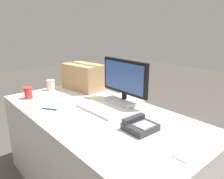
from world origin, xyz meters
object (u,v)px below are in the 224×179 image
at_px(monitor, 124,85).
at_px(paper_cup_right, 28,93).
at_px(desk_phone, 140,126).
at_px(sticky_note_pad, 185,157).
at_px(spoon, 82,99).
at_px(cardboard_box, 83,77).
at_px(keyboard, 99,109).
at_px(paper_cup_left, 51,85).
at_px(pen_marker, 49,109).

bearing_deg(monitor, paper_cup_right, -138.57).
distance_m(desk_phone, sticky_note_pad, 0.37).
distance_m(spoon, cardboard_box, 0.36).
bearing_deg(keyboard, paper_cup_right, -156.54).
xyz_separation_m(paper_cup_left, sticky_note_pad, (1.59, -0.02, -0.05)).
height_order(paper_cup_right, sticky_note_pad, paper_cup_right).
xyz_separation_m(desk_phone, cardboard_box, (-1.04, 0.26, 0.11)).
bearing_deg(spoon, monitor, -1.02).
bearing_deg(spoon, paper_cup_right, -166.83).
height_order(paper_cup_right, cardboard_box, cardboard_box).
bearing_deg(cardboard_box, desk_phone, -13.90).
bearing_deg(pen_marker, sticky_note_pad, 160.22).
relative_size(paper_cup_left, sticky_note_pad, 1.13).
height_order(keyboard, spoon, keyboard).
xyz_separation_m(keyboard, paper_cup_right, (-0.67, -0.31, 0.04)).
relative_size(desk_phone, paper_cup_right, 1.83).
height_order(paper_cup_right, pen_marker, paper_cup_right).
relative_size(monitor, keyboard, 1.22).
xyz_separation_m(desk_phone, sticky_note_pad, (0.37, -0.05, -0.02)).
bearing_deg(cardboard_box, sticky_note_pad, -12.43).
bearing_deg(keyboard, paper_cup_left, -179.25).
relative_size(cardboard_box, pen_marker, 3.88).
xyz_separation_m(monitor, paper_cup_right, (-0.67, -0.59, -0.11)).
bearing_deg(keyboard, monitor, 88.44).
relative_size(paper_cup_right, spoon, 0.88).
bearing_deg(cardboard_box, pen_marker, -59.55).
distance_m(paper_cup_left, pen_marker, 0.57).
bearing_deg(spoon, sticky_note_pad, -40.14).
bearing_deg(pen_marker, keyboard, -166.05).
relative_size(paper_cup_left, paper_cup_right, 1.03).
relative_size(keyboard, pen_marker, 3.57).
bearing_deg(pen_marker, paper_cup_right, -29.59).
height_order(keyboard, paper_cup_left, paper_cup_left).
bearing_deg(paper_cup_left, desk_phone, 1.51).
bearing_deg(sticky_note_pad, pen_marker, -167.44).
xyz_separation_m(monitor, pen_marker, (-0.28, -0.57, -0.16)).
distance_m(paper_cup_left, cardboard_box, 0.35).
xyz_separation_m(monitor, cardboard_box, (-0.60, -0.02, -0.03)).
bearing_deg(keyboard, pen_marker, -135.03).
height_order(spoon, sticky_note_pad, sticky_note_pad).
bearing_deg(monitor, paper_cup_left, -158.37).
distance_m(paper_cup_left, spoon, 0.46).
height_order(keyboard, cardboard_box, cardboard_box).
height_order(monitor, paper_cup_right, monitor).
distance_m(monitor, paper_cup_right, 0.90).
height_order(cardboard_box, pen_marker, cardboard_box).
relative_size(desk_phone, pen_marker, 1.66).
bearing_deg(desk_phone, spoon, 177.06).
bearing_deg(cardboard_box, paper_cup_left, -122.21).
distance_m(monitor, paper_cup_left, 0.85).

